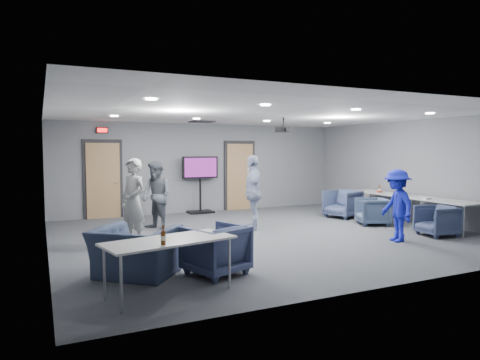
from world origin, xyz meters
name	(u,v)px	position (x,y,z in m)	size (l,w,h in m)	color
floor	(266,234)	(0.00, 0.00, 0.00)	(9.00, 9.00, 0.00)	#35393D
ceiling	(266,114)	(0.00, 0.00, 2.70)	(9.00, 9.00, 0.00)	silver
wall_back	(204,168)	(0.00, 4.00, 1.35)	(9.00, 0.02, 2.70)	slate
wall_front	(403,190)	(0.00, -4.00, 1.35)	(9.00, 0.02, 2.70)	slate
wall_left	(46,181)	(-4.50, 0.00, 1.35)	(0.02, 8.00, 2.70)	slate
wall_right	(413,171)	(4.50, 0.00, 1.35)	(0.02, 8.00, 2.70)	slate
door_left	(103,180)	(-3.00, 3.95, 1.07)	(1.06, 0.17, 2.24)	black
door_right	(240,176)	(1.20, 3.95, 1.07)	(1.06, 0.17, 2.24)	black
exit_sign	(102,130)	(-3.00, 3.93, 2.45)	(0.32, 0.08, 0.16)	black
hvac_diffuser	(202,122)	(-0.50, 2.80, 2.69)	(0.60, 0.60, 0.03)	black
downlights	(266,115)	(0.00, 0.00, 2.68)	(6.18, 3.78, 0.02)	white
person_a	(133,202)	(-2.92, 0.14, 0.87)	(0.63, 0.42, 1.74)	gray
person_b	(156,196)	(-2.10, 1.58, 0.82)	(0.80, 0.62, 1.64)	#4C525B
person_c	(253,192)	(0.02, 0.68, 0.89)	(1.05, 0.44, 1.79)	#9EAACB
person_d	(397,206)	(2.11, -1.81, 0.75)	(0.97, 0.56, 1.51)	#1921A6
chair_right_a	(342,204)	(3.12, 1.20, 0.39)	(0.83, 0.86, 0.78)	#3B4667
chair_right_b	(373,211)	(3.06, -0.07, 0.34)	(0.73, 0.75, 0.69)	#384762
chair_right_c	(437,221)	(3.35, -1.78, 0.34)	(0.72, 0.74, 0.68)	#36405E
chair_front_a	(216,249)	(-2.18, -2.40, 0.38)	(0.82, 0.84, 0.76)	#3B4365
chair_front_b	(135,252)	(-3.32, -2.00, 0.37)	(1.14, 1.00, 0.74)	#313C55
table_right_a	(382,194)	(4.00, 0.60, 0.68)	(0.71, 1.70, 0.73)	#B0B2B5
table_right_b	(440,201)	(4.00, -1.30, 0.69)	(0.79, 1.89, 0.73)	#B0B2B5
table_front_left	(169,243)	(-3.08, -3.00, 0.68)	(1.82, 1.06, 0.73)	#B0B2B5
bottle_front	(163,237)	(-3.23, -3.27, 0.82)	(0.07, 0.07, 0.25)	#603110
bottle_right	(379,189)	(3.89, 0.60, 0.82)	(0.06, 0.06, 0.24)	#603110
snack_box	(379,192)	(3.93, 0.66, 0.75)	(0.16, 0.10, 0.03)	#C33C30
wrapper	(427,198)	(3.76, -1.12, 0.75)	(0.20, 0.13, 0.04)	silver
tv_stand	(200,181)	(-0.21, 3.75, 0.97)	(1.12, 0.53, 1.71)	black
projector	(284,129)	(0.81, 0.60, 2.41)	(0.32, 0.31, 0.35)	black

